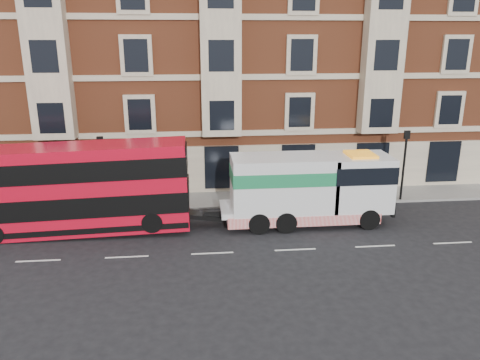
% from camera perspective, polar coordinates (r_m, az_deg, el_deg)
% --- Properties ---
extents(ground, '(120.00, 120.00, 0.00)m').
position_cam_1_polar(ground, '(22.51, -3.39, -8.91)').
color(ground, black).
rests_on(ground, ground).
extents(sidewalk, '(90.00, 3.00, 0.15)m').
position_cam_1_polar(sidewalk, '(29.42, -4.00, -2.42)').
color(sidewalk, slate).
rests_on(sidewalk, ground).
extents(victorian_terrace, '(45.00, 12.00, 20.40)m').
position_cam_1_polar(victorian_terrace, '(35.28, -3.89, 17.32)').
color(victorian_terrace, brown).
rests_on(victorian_terrace, ground).
extents(lamp_post_west, '(0.35, 0.15, 4.35)m').
position_cam_1_polar(lamp_post_west, '(27.91, -16.43, 1.43)').
color(lamp_post_west, black).
rests_on(lamp_post_west, sidewalk).
extents(lamp_post_east, '(0.35, 0.15, 4.35)m').
position_cam_1_polar(lamp_post_east, '(30.19, 19.40, 2.30)').
color(lamp_post_east, black).
rests_on(lamp_post_east, sidewalk).
extents(double_decker_bus, '(11.45, 2.63, 4.64)m').
position_cam_1_polar(double_decker_bus, '(25.42, -19.37, -0.85)').
color(double_decker_bus, red).
rests_on(double_decker_bus, ground).
extents(tow_truck, '(9.17, 2.71, 3.82)m').
position_cam_1_polar(tow_truck, '(25.49, 8.06, -1.00)').
color(tow_truck, silver).
rests_on(tow_truck, ground).
extents(pedestrian, '(0.63, 0.48, 1.53)m').
position_cam_1_polar(pedestrian, '(28.65, -18.85, -2.08)').
color(pedestrian, '#1C2E39').
rests_on(pedestrian, sidewalk).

